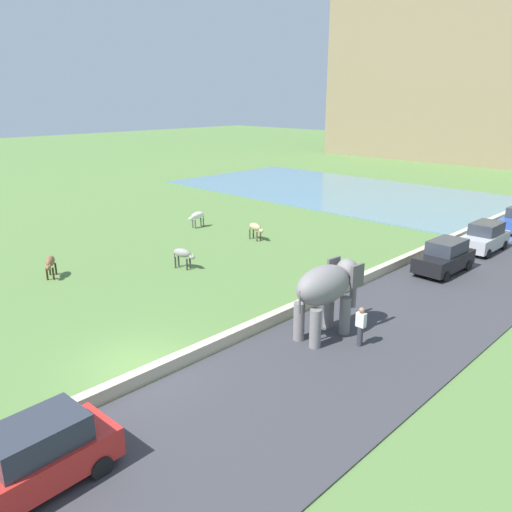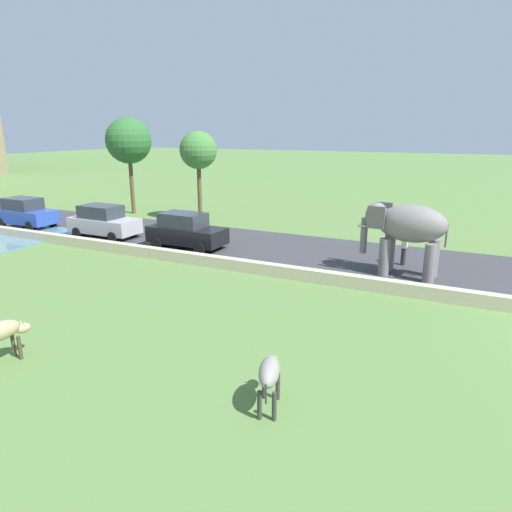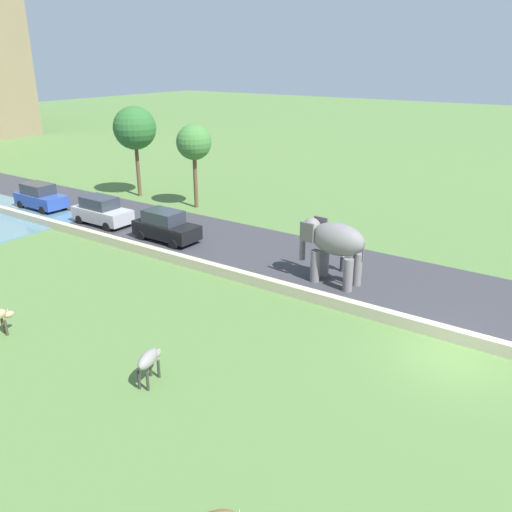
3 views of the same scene
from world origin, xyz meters
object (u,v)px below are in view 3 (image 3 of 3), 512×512
object	(u,v)px
person_beside_elephant	(343,256)
car_black	(166,226)
car_silver	(102,211)
car_blue	(40,197)
elephant	(333,242)
cow_grey	(149,360)

from	to	relation	value
person_beside_elephant	car_black	world-z (taller)	car_black
car_silver	car_blue	size ratio (longest dim) A/B	1.00
elephant	car_blue	distance (m)	22.52
cow_grey	car_blue	bearing A→B (deg)	63.47
car_black	cow_grey	bearing A→B (deg)	-138.51
elephant	person_beside_elephant	bearing A→B (deg)	6.06
elephant	cow_grey	world-z (taller)	elephant
elephant	car_black	size ratio (longest dim) A/B	0.87
car_silver	cow_grey	distance (m)	18.32
elephant	cow_grey	size ratio (longest dim) A/B	2.47
car_blue	elephant	bearing A→B (deg)	-89.96
car_blue	car_silver	bearing A→B (deg)	-90.01
person_beside_elephant	cow_grey	size ratio (longest dim) A/B	1.15
elephant	person_beside_elephant	size ratio (longest dim) A/B	2.15
car_silver	car_blue	world-z (taller)	same
car_silver	car_blue	bearing A→B (deg)	89.99
elephant	car_black	world-z (taller)	elephant
person_beside_elephant	cow_grey	xyz separation A→B (m)	(-12.15, 1.03, -0.04)
person_beside_elephant	car_black	distance (m)	10.54
car_silver	elephant	bearing A→B (deg)	-89.95
car_silver	cow_grey	xyz separation A→B (m)	(-10.64, -14.92, -0.06)
person_beside_elephant	car_silver	world-z (taller)	car_silver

